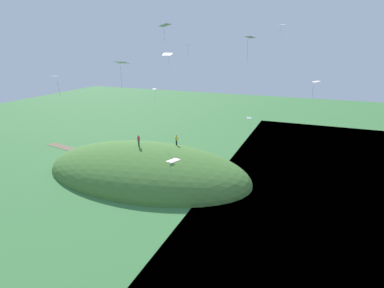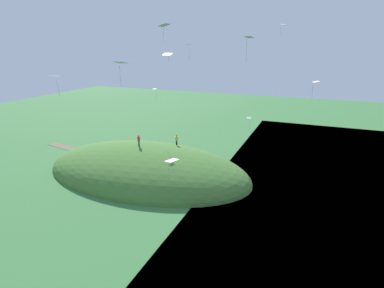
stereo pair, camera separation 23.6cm
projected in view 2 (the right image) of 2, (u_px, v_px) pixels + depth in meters
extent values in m
plane|color=#3A753B|center=(193.00, 181.00, 43.24)|extent=(160.00, 160.00, 0.00)
ellipsoid|color=#447430|center=(147.00, 173.00, 45.90)|extent=(31.37, 18.41, 7.90)
cube|color=brown|center=(73.00, 149.00, 56.06)|extent=(13.09, 4.17, 0.04)
cube|color=#203542|center=(139.00, 143.00, 45.33)|extent=(0.23, 0.22, 0.82)
cylinder|color=red|center=(139.00, 138.00, 45.11)|extent=(0.54, 0.54, 0.65)
sphere|color=tan|center=(138.00, 135.00, 44.97)|extent=(0.25, 0.25, 0.25)
cube|color=black|center=(177.00, 143.00, 47.46)|extent=(0.25, 0.21, 0.76)
cylinder|color=gold|center=(177.00, 138.00, 47.25)|extent=(0.54, 0.54, 0.60)
sphere|color=brown|center=(177.00, 136.00, 47.12)|extent=(0.23, 0.23, 0.23)
cube|color=silver|center=(249.00, 118.00, 40.45)|extent=(0.65, 0.48, 0.12)
cylinder|color=silver|center=(250.00, 124.00, 40.49)|extent=(0.04, 0.06, 1.33)
cube|color=white|center=(188.00, 45.00, 45.85)|extent=(0.95, 1.17, 0.21)
cylinder|color=white|center=(189.00, 53.00, 45.94)|extent=(0.26, 0.18, 1.89)
cube|color=silver|center=(164.00, 25.00, 27.58)|extent=(0.81, 1.18, 0.27)
cylinder|color=silver|center=(163.00, 35.00, 28.01)|extent=(0.08, 0.11, 1.02)
cube|color=silver|center=(167.00, 54.00, 40.72)|extent=(1.24, 0.88, 0.28)
cylinder|color=silver|center=(169.00, 61.00, 40.88)|extent=(0.10, 0.06, 1.08)
cube|color=white|center=(172.00, 160.00, 24.62)|extent=(1.03, 1.20, 0.09)
cylinder|color=white|center=(169.00, 171.00, 24.91)|extent=(0.07, 0.09, 1.30)
cube|color=silver|center=(249.00, 37.00, 25.75)|extent=(0.95, 0.89, 0.16)
cylinder|color=silver|center=(246.00, 51.00, 25.86)|extent=(0.07, 0.11, 1.83)
cube|color=white|center=(316.00, 82.00, 33.33)|extent=(0.97, 1.16, 0.16)
cylinder|color=white|center=(312.00, 91.00, 33.55)|extent=(0.07, 0.14, 1.52)
cube|color=white|center=(155.00, 89.00, 48.08)|extent=(0.73, 0.75, 0.09)
cylinder|color=white|center=(156.00, 96.00, 48.57)|extent=(0.16, 0.26, 1.93)
cube|color=white|center=(56.00, 76.00, 28.22)|extent=(1.17, 0.82, 0.12)
cylinder|color=white|center=(58.00, 88.00, 28.39)|extent=(0.04, 0.18, 1.45)
cube|color=white|center=(283.00, 25.00, 43.52)|extent=(1.28, 1.32, 0.16)
cylinder|color=white|center=(280.00, 32.00, 43.72)|extent=(0.06, 0.16, 1.56)
cube|color=white|center=(121.00, 62.00, 26.71)|extent=(1.13, 0.80, 0.21)
cylinder|color=white|center=(120.00, 77.00, 27.17)|extent=(0.13, 0.17, 1.95)
cylinder|color=brown|center=(209.00, 179.00, 42.87)|extent=(0.14, 0.14, 0.90)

